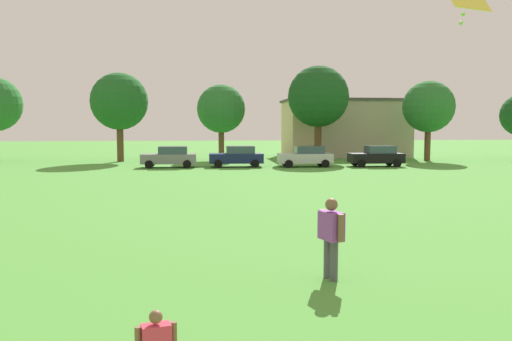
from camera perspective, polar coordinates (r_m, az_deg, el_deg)
ground_plane at (r=31.88m, az=-6.37°, el=-1.00°), size 160.00×160.00×0.00m
adult_bystander at (r=11.28m, az=8.34°, el=-6.72°), size 0.50×0.81×1.78m
parked_car_gray_0 at (r=41.21m, az=-9.55°, el=1.52°), size 4.30×2.02×1.68m
parked_car_navy_1 at (r=41.25m, az=-2.12°, el=1.59°), size 4.30×2.02×1.68m
parked_car_silver_2 at (r=41.45m, az=5.58°, el=1.59°), size 4.30×2.02×1.68m
parked_car_black_3 at (r=42.76m, az=13.29°, el=1.58°), size 4.30×2.02×1.68m
tree_left at (r=48.87m, az=-14.95°, el=7.39°), size 5.21×5.21×8.12m
tree_center_left at (r=49.92m, az=-3.90°, el=6.83°), size 4.66×4.66×7.26m
tree_center_right at (r=48.54m, az=6.94°, el=8.13°), size 5.68×5.68×8.86m
tree_right at (r=50.91m, az=18.62°, el=6.71°), size 4.80×4.80×7.48m
house_left at (r=56.90m, az=11.17°, el=4.66°), size 9.98×8.21×6.08m
house_right at (r=56.14m, az=8.36°, el=4.71°), size 10.14×8.09×6.10m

